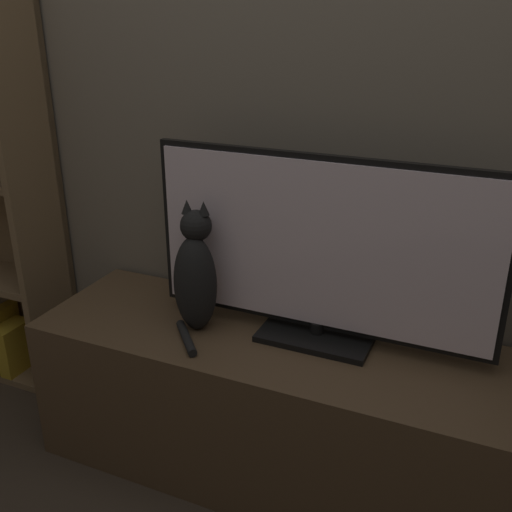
# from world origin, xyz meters

# --- Properties ---
(wall_back) EXTENTS (4.80, 0.05, 2.60)m
(wall_back) POSITION_xyz_m (0.00, 1.22, 1.30)
(wall_back) COLOR #756B5B
(wall_back) RESTS_ON ground_plane
(tv_stand) EXTENTS (1.58, 0.52, 0.53)m
(tv_stand) POSITION_xyz_m (0.00, 0.92, 0.26)
(tv_stand) COLOR brown
(tv_stand) RESTS_ON ground_plane
(tv) EXTENTS (1.10, 0.22, 0.60)m
(tv) POSITION_xyz_m (0.13, 0.99, 0.83)
(tv) COLOR black
(tv) RESTS_ON tv_stand
(cat) EXTENTS (0.17, 0.26, 0.44)m
(cat) POSITION_xyz_m (-0.25, 0.89, 0.72)
(cat) COLOR black
(cat) RESTS_ON tv_stand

